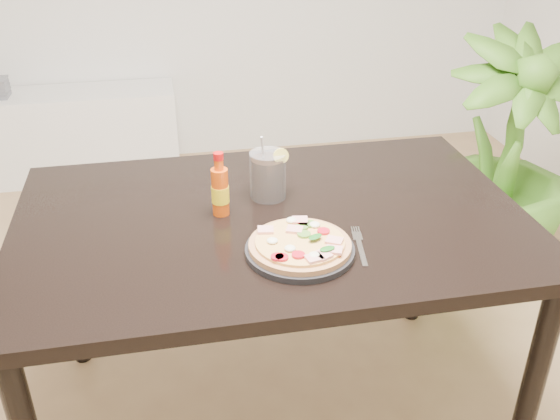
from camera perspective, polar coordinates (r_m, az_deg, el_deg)
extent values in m
cube|color=black|center=(1.73, -0.77, -1.03)|extent=(1.40, 0.90, 0.04)
cylinder|color=black|center=(1.88, 22.03, -14.96)|extent=(0.06, 0.06, 0.71)
cylinder|color=black|center=(2.27, -18.80, -5.95)|extent=(0.06, 0.06, 0.71)
cylinder|color=black|center=(2.41, 12.69, -2.76)|extent=(0.06, 0.06, 0.71)
cylinder|color=black|center=(1.55, 1.82, -3.72)|extent=(0.27, 0.27, 0.02)
cylinder|color=tan|center=(1.54, 1.83, -3.24)|extent=(0.25, 0.25, 0.01)
cylinder|color=#DFAC61|center=(1.53, 1.84, -2.91)|extent=(0.22, 0.22, 0.01)
cube|color=pink|center=(1.47, 3.91, -4.13)|extent=(0.05, 0.05, 0.01)
cube|color=pink|center=(1.49, 4.95, -3.65)|extent=(0.05, 0.05, 0.01)
cube|color=pink|center=(1.53, 4.99, -2.81)|extent=(0.05, 0.05, 0.01)
cube|color=pink|center=(1.57, 1.35, -1.79)|extent=(0.05, 0.05, 0.01)
cube|color=pink|center=(1.61, 1.83, -0.93)|extent=(0.05, 0.04, 0.01)
cube|color=pink|center=(1.46, 3.16, -4.40)|extent=(0.05, 0.04, 0.01)
cube|color=pink|center=(1.57, -1.32, -1.83)|extent=(0.05, 0.04, 0.01)
cylinder|color=red|center=(1.57, 4.00, -1.95)|extent=(0.03, 0.03, 0.01)
cylinder|color=red|center=(1.60, 2.07, -1.20)|extent=(0.03, 0.03, 0.01)
cylinder|color=red|center=(1.47, 1.69, -4.13)|extent=(0.03, 0.03, 0.01)
cylinder|color=red|center=(1.46, -0.24, -4.32)|extent=(0.03, 0.03, 0.01)
cylinder|color=red|center=(1.61, 1.63, -0.93)|extent=(0.03, 0.03, 0.01)
cylinder|color=red|center=(1.46, 0.15, -4.36)|extent=(0.03, 0.03, 0.01)
cylinder|color=#4F842C|center=(1.58, 1.99, -1.56)|extent=(0.03, 0.03, 0.01)
cylinder|color=#4F842C|center=(1.55, 2.21, -2.23)|extent=(0.03, 0.03, 0.01)
cylinder|color=#4F842C|center=(1.60, 2.70, -1.28)|extent=(0.03, 0.03, 0.01)
ellipsoid|color=#EEEECE|center=(1.52, -0.71, -2.82)|extent=(0.03, 0.03, 0.01)
ellipsoid|color=#EEEECE|center=(1.61, 1.05, -0.94)|extent=(0.03, 0.03, 0.01)
ellipsoid|color=#EEEECE|center=(1.59, 3.19, -1.35)|extent=(0.03, 0.03, 0.01)
ellipsoid|color=#EEEECE|center=(1.49, 0.92, -3.53)|extent=(0.03, 0.03, 0.01)
ellipsoid|color=#EEEECE|center=(1.47, 3.14, -4.16)|extent=(0.03, 0.03, 0.01)
ellipsoid|color=#176118|center=(1.48, 4.35, -3.53)|extent=(0.04, 0.03, 0.00)
ellipsoid|color=#176118|center=(1.53, 3.24, -2.45)|extent=(0.05, 0.04, 0.00)
cylinder|color=#D34A0C|center=(1.70, -5.49, 1.66)|extent=(0.05, 0.05, 0.13)
cylinder|color=yellow|center=(1.70, -5.48, 1.46)|extent=(0.05, 0.05, 0.05)
cylinder|color=#D34A0C|center=(1.66, -5.62, 4.16)|extent=(0.03, 0.03, 0.03)
cylinder|color=red|center=(1.65, -5.66, 4.92)|extent=(0.03, 0.03, 0.02)
cylinder|color=black|center=(1.79, -1.11, 2.96)|extent=(0.10, 0.10, 0.12)
cylinder|color=silver|center=(1.78, -1.11, 3.21)|extent=(0.10, 0.10, 0.14)
cylinder|color=#F2E059|center=(1.75, 0.09, 4.97)|extent=(0.04, 0.01, 0.04)
cylinder|color=#B2B2B7|center=(1.78, -1.50, 4.47)|extent=(0.03, 0.06, 0.17)
cube|color=silver|center=(1.56, 7.48, -3.93)|extent=(0.03, 0.12, 0.00)
cube|color=silver|center=(1.63, 7.07, -2.41)|extent=(0.03, 0.04, 0.00)
cube|color=silver|center=(1.65, 6.60, -1.82)|extent=(0.01, 0.03, 0.00)
cube|color=silver|center=(1.65, 6.81, -1.82)|extent=(0.01, 0.03, 0.00)
cube|color=silver|center=(1.65, 7.01, -1.81)|extent=(0.01, 0.03, 0.00)
cube|color=silver|center=(1.65, 7.22, -1.81)|extent=(0.01, 0.03, 0.00)
imported|color=#457E21|center=(2.77, 19.82, 4.36)|extent=(0.59, 0.59, 1.04)
cylinder|color=brown|center=(2.95, 18.51, -2.91)|extent=(0.28, 0.28, 0.22)
cube|color=white|center=(3.81, -20.07, 6.39)|extent=(1.40, 0.34, 0.50)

